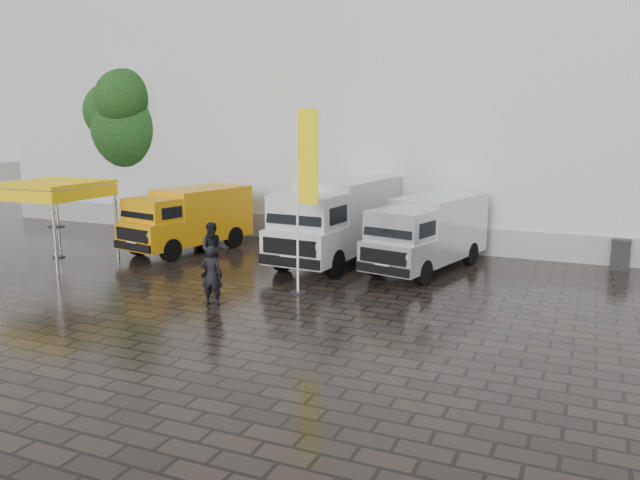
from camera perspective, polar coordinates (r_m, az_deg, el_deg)
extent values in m
plane|color=black|center=(17.61, -1.33, -5.35)|extent=(120.00, 120.00, 0.00)
cube|color=silver|center=(31.76, 14.69, 12.41)|extent=(44.00, 16.00, 12.00)
cube|color=gray|center=(24.24, 11.00, 0.12)|extent=(44.00, 0.15, 1.00)
cylinder|color=silver|center=(25.85, -22.86, 2.03)|extent=(0.10, 0.10, 2.69)
cylinder|color=silver|center=(23.87, -18.13, 1.68)|extent=(0.10, 0.10, 2.69)
cylinder|color=silver|center=(21.86, -23.09, 0.57)|extent=(0.10, 0.10, 2.69)
cube|color=yellow|center=(23.69, -23.22, 4.81)|extent=(3.05, 3.05, 0.12)
cube|color=yellow|center=(22.72, -25.93, 3.62)|extent=(3.00, 0.04, 0.40)
cylinder|color=black|center=(18.11, -2.02, -4.82)|extent=(0.50, 0.50, 0.04)
cylinder|color=white|center=(17.58, -2.08, 3.70)|extent=(0.07, 0.07, 5.45)
cube|color=#FFEA0D|center=(17.34, -1.12, 7.59)|extent=(0.60, 0.03, 2.62)
cylinder|color=black|center=(31.92, -16.19, 4.99)|extent=(0.54, 0.54, 3.84)
sphere|color=black|center=(31.78, -16.44, 9.81)|extent=(4.23, 4.23, 4.23)
sphere|color=black|center=(32.89, -16.40, 12.85)|extent=(2.49, 2.49, 2.49)
cylinder|color=black|center=(24.69, -22.88, -0.16)|extent=(0.60, 0.60, 1.15)
cube|color=black|center=(23.18, 25.78, -1.20)|extent=(0.66, 0.66, 1.03)
imported|color=black|center=(17.03, -9.87, -3.21)|extent=(0.67, 0.51, 1.64)
imported|color=black|center=(20.21, -9.73, -0.85)|extent=(1.07, 1.00, 1.75)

